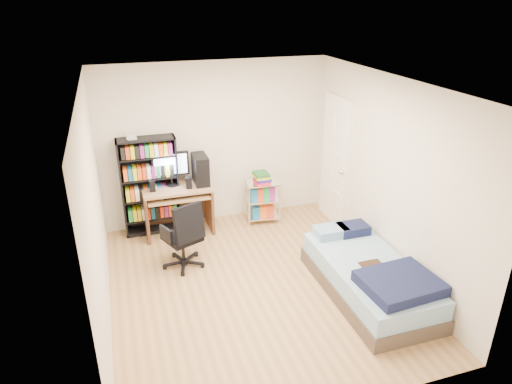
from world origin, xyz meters
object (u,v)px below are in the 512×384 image
object	(u,v)px
bed	(370,277)
computer_desk	(183,189)
media_shelf	(150,185)
office_chair	(184,246)

from	to	relation	value
bed	computer_desk	bearing A→B (deg)	128.36
media_shelf	bed	world-z (taller)	media_shelf
media_shelf	computer_desk	size ratio (longest dim) A/B	1.23
computer_desk	office_chair	bearing A→B (deg)	-99.65
computer_desk	bed	xyz separation A→B (m)	(1.84, -2.33, -0.44)
computer_desk	office_chair	size ratio (longest dim) A/B	1.32
office_chair	media_shelf	bearing A→B (deg)	81.72
media_shelf	bed	xyz separation A→B (m)	(2.31, -2.44, -0.52)
media_shelf	bed	bearing A→B (deg)	-46.55
computer_desk	bed	distance (m)	3.00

